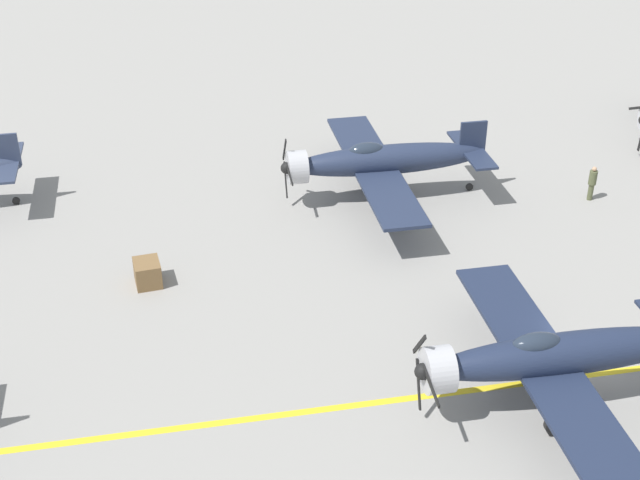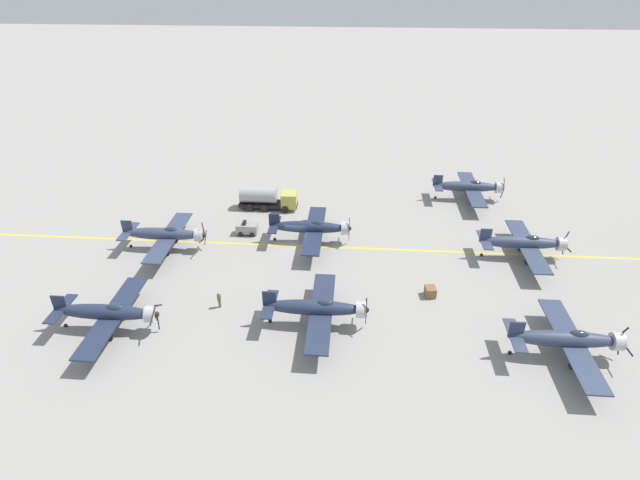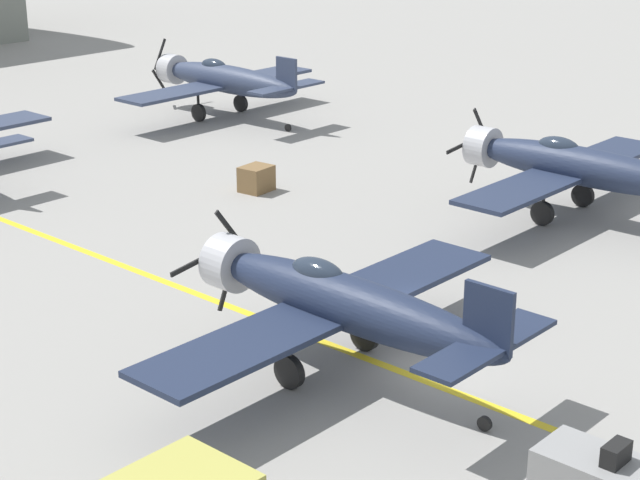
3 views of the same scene
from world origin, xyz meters
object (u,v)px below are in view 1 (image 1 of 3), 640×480
object	(u,v)px
airplane_mid_center	(555,356)
airplane_mid_right	(381,161)
ground_crew_walking	(592,182)
supply_crate_by_tanker	(148,273)

from	to	relation	value
airplane_mid_center	airplane_mid_right	xyz separation A→B (m)	(15.57, 1.95, -0.00)
airplane_mid_right	ground_crew_walking	size ratio (longest dim) A/B	6.86
airplane_mid_right	supply_crate_by_tanker	bearing A→B (deg)	129.58
airplane_mid_center	supply_crate_by_tanker	bearing A→B (deg)	67.50
airplane_mid_right	ground_crew_walking	distance (m)	10.22
supply_crate_by_tanker	airplane_mid_center	bearing A→B (deg)	-127.44
airplane_mid_center	supply_crate_by_tanker	world-z (taller)	airplane_mid_center
airplane_mid_right	supply_crate_by_tanker	xyz separation A→B (m)	(-5.49, 11.22, -1.49)
ground_crew_walking	supply_crate_by_tanker	world-z (taller)	ground_crew_walking
airplane_mid_right	ground_crew_walking	bearing A→B (deg)	-88.05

